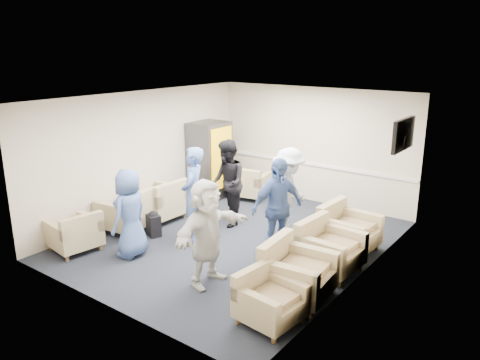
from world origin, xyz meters
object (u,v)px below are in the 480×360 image
Objects in this scene: vending_machine at (210,160)px; person_front_left at (130,213)px; person_back_left at (227,183)px; person_back_right at (288,193)px; armchair_left_near at (76,235)px; armchair_left_mid at (129,214)px; armchair_right_midfar at (327,250)px; armchair_right_near at (267,301)px; person_mid_left at (193,195)px; person_mid_right at (277,207)px; person_front_right at (207,233)px; armchair_right_midnear at (295,274)px; armchair_right_far at (346,231)px; armchair_corner at (249,185)px; armchair_left_far at (161,203)px.

person_front_left is (1.03, -3.37, -0.14)m from vending_machine.
person_back_left is 1.01× the size of person_back_right.
armchair_left_near is at bearing -73.71° from person_front_left.
armchair_left_near is 0.88× the size of armchair_left_mid.
armchair_right_near is at bearing -174.92° from armchair_right_midfar.
person_mid_right is at bearing 75.91° from person_mid_left.
armchair_right_midfar is 2.05m from person_front_right.
person_back_left is at bearing 51.20° from armchair_right_midnear.
armchair_right_far is 3.87m from person_front_left.
armchair_right_midfar is 2.70m from person_mid_left.
armchair_right_midfar is at bearing 94.74° from armchair_left_mid.
armchair_right_far is at bearing 107.34° from armchair_left_mid.
armchair_right_midfar is 1.60m from person_back_right.
person_back_right is at bearing 132.49° from person_front_left.
armchair_corner is at bearing 38.48° from armchair_right_midnear.
person_mid_left reaches higher than armchair_corner.
person_mid_right is (-0.91, -0.92, 0.52)m from armchair_right_far.
person_front_left is (-2.95, -2.47, 0.43)m from armchair_right_far.
person_mid_right reaches higher than armchair_left_mid.
person_front_left is at bearing 120.37° from armchair_right_midfar.
person_back_right is at bearing 39.22° from person_mid_right.
person_back_right reaches higher than armchair_left_mid.
armchair_left_far is 0.95× the size of armchair_corner.
vending_machine reaches higher than armchair_right_far.
person_mid_right reaches higher than armchair_right_far.
armchair_right_midfar is at bearing 70.90° from person_mid_left.
vending_machine is at bearing 69.17° from armchair_right_midfar.
person_front_left is 1.73m from person_front_right.
armchair_left_mid is 3.13m from person_mid_right.
person_front_right is (-1.35, 0.35, 0.54)m from armchair_right_near.
person_back_left reaches higher than armchair_right_midnear.
person_front_right is (-1.30, -1.51, 0.48)m from armchair_right_midfar.
armchair_right_midnear is at bearing 6.45° from person_back_left.
person_front_left is 0.87× the size of person_mid_left.
person_mid_left is at bearing -56.66° from vending_machine.
armchair_left_far is 1.13× the size of armchair_right_near.
armchair_left_mid is 0.57× the size of person_back_right.
armchair_right_midnear is 0.60× the size of person_front_right.
armchair_left_mid is 0.85m from armchair_left_far.
armchair_left_mid reaches higher than armchair_right_midfar.
armchair_right_far is 0.57× the size of person_front_right.
armchair_right_midfar reaches higher than armchair_left_near.
person_back_left reaches higher than armchair_left_near.
armchair_right_near is at bearing 99.94° from armchair_left_near.
armchair_corner is at bearing 166.37° from person_mid_left.
armchair_right_near is 0.47× the size of person_mid_right.
person_mid_left is at bearing 149.92° from person_front_left.
person_back_right is at bearing 144.13° from armchair_left_near.
person_mid_right is (3.07, -1.82, -0.05)m from vending_machine.
person_mid_right reaches higher than armchair_left_near.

